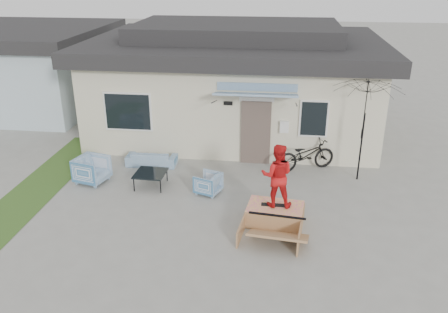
# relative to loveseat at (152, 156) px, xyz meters

# --- Properties ---
(ground) EXTENTS (90.00, 90.00, 0.00)m
(ground) POSITION_rel_loveseat_xyz_m (2.33, -3.88, -0.32)
(ground) COLOR gray
(ground) RESTS_ON ground
(grass_strip) EXTENTS (1.40, 8.00, 0.01)m
(grass_strip) POSITION_rel_loveseat_xyz_m (-2.87, -1.88, -0.31)
(grass_strip) COLOR #31531F
(grass_strip) RESTS_ON ground
(house) EXTENTS (10.80, 8.49, 4.10)m
(house) POSITION_rel_loveseat_xyz_m (2.33, 4.12, 1.62)
(house) COLOR beige
(house) RESTS_ON ground
(neighbor_house) EXTENTS (8.60, 7.60, 3.50)m
(neighbor_house) POSITION_rel_loveseat_xyz_m (-8.17, 6.12, 1.47)
(neighbor_house) COLOR #AABEC8
(neighbor_house) RESTS_ON ground
(loveseat) EXTENTS (1.63, 0.50, 0.63)m
(loveseat) POSITION_rel_loveseat_xyz_m (0.00, 0.00, 0.00)
(loveseat) COLOR teal
(loveseat) RESTS_ON ground
(armchair_left) EXTENTS (0.99, 1.03, 0.88)m
(armchair_left) POSITION_rel_loveseat_xyz_m (-1.43, -1.44, 0.12)
(armchair_left) COLOR teal
(armchair_left) RESTS_ON ground
(armchair_right) EXTENTS (0.79, 0.82, 0.67)m
(armchair_right) POSITION_rel_loveseat_xyz_m (2.13, -1.74, 0.02)
(armchair_right) COLOR teal
(armchair_right) RESTS_ON ground
(coffee_table) EXTENTS (0.91, 0.91, 0.43)m
(coffee_table) POSITION_rel_loveseat_xyz_m (0.38, -1.51, -0.10)
(coffee_table) COLOR black
(coffee_table) RESTS_ON ground
(bicycle) EXTENTS (2.06, 1.44, 1.25)m
(bicycle) POSITION_rel_loveseat_xyz_m (4.94, 0.24, 0.31)
(bicycle) COLOR black
(bicycle) RESTS_ON ground
(patio_umbrella) EXTENTS (2.02, 1.87, 2.20)m
(patio_umbrella) POSITION_rel_loveseat_xyz_m (6.50, -0.28, 1.43)
(patio_umbrella) COLOR black
(patio_umbrella) RESTS_ON ground
(skate_ramp) EXTENTS (1.59, 1.99, 0.46)m
(skate_ramp) POSITION_rel_loveseat_xyz_m (4.06, -3.15, -0.09)
(skate_ramp) COLOR #9D7147
(skate_ramp) RESTS_ON ground
(skateboard) EXTENTS (0.73, 0.19, 0.05)m
(skateboard) POSITION_rel_loveseat_xyz_m (4.06, -3.10, 0.17)
(skateboard) COLOR black
(skateboard) RESTS_ON skate_ramp
(skater) EXTENTS (0.80, 0.62, 1.63)m
(skater) POSITION_rel_loveseat_xyz_m (4.06, -3.10, 1.01)
(skater) COLOR red
(skater) RESTS_ON skateboard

